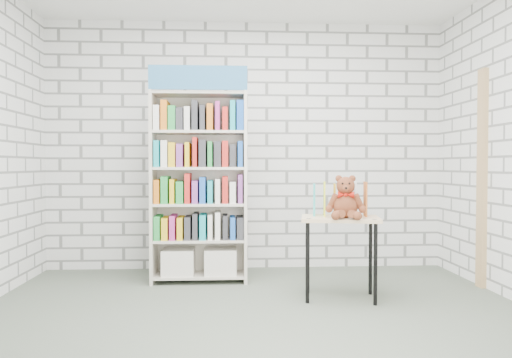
{
  "coord_description": "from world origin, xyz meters",
  "views": [
    {
      "loc": [
        -0.22,
        -3.7,
        1.18
      ],
      "look_at": [
        0.05,
        0.95,
        1.05
      ],
      "focal_mm": 35.0,
      "sensor_mm": 36.0,
      "label": 1
    }
  ],
  "objects": [
    {
      "name": "ground",
      "position": [
        0.0,
        0.0,
        0.0
      ],
      "size": [
        4.5,
        4.5,
        0.0
      ],
      "primitive_type": "plane",
      "color": "#4E574A",
      "rests_on": "ground"
    },
    {
      "name": "room_shell",
      "position": [
        0.0,
        0.0,
        1.78
      ],
      "size": [
        4.52,
        4.02,
        2.81
      ],
      "color": "silver",
      "rests_on": "ground"
    },
    {
      "name": "teddy_bear",
      "position": [
        0.79,
        0.51,
        0.87
      ],
      "size": [
        0.34,
        0.33,
        0.37
      ],
      "color": "brown",
      "rests_on": "display_table"
    },
    {
      "name": "door_trim",
      "position": [
        2.23,
        0.95,
        1.05
      ],
      "size": [
        0.05,
        0.12,
        2.1
      ],
      "primitive_type": "cube",
      "color": "tan",
      "rests_on": "ground"
    },
    {
      "name": "table_books",
      "position": [
        0.79,
        0.73,
        0.86
      ],
      "size": [
        0.5,
        0.28,
        0.28
      ],
      "color": "#28ADAA",
      "rests_on": "display_table"
    },
    {
      "name": "bookshelf",
      "position": [
        -0.5,
        1.36,
        0.98
      ],
      "size": [
        0.96,
        0.37,
        2.14
      ],
      "color": "beige",
      "rests_on": "ground"
    },
    {
      "name": "display_table",
      "position": [
        0.77,
        0.62,
        0.62
      ],
      "size": [
        0.74,
        0.57,
        0.72
      ],
      "color": "#DDB385",
      "rests_on": "ground"
    }
  ]
}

